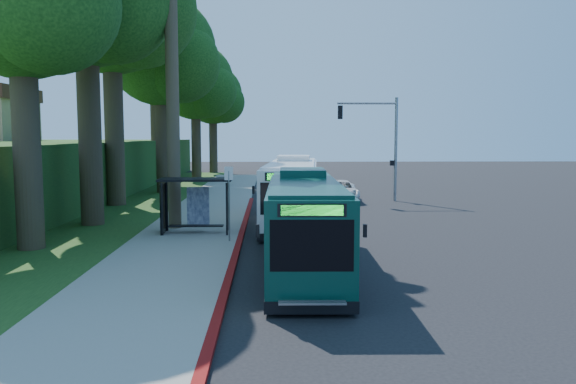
{
  "coord_description": "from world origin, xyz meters",
  "views": [
    {
      "loc": [
        -3.73,
        -27.77,
        4.39
      ],
      "look_at": [
        -2.8,
        1.0,
        1.54
      ],
      "focal_mm": 35.0,
      "sensor_mm": 36.0,
      "label": 1
    }
  ],
  "objects_px": {
    "white_bus": "(292,191)",
    "pickup": "(340,191)",
    "teal_bus": "(304,221)",
    "bus_shelter": "(191,195)"
  },
  "relations": [
    {
      "from": "white_bus",
      "to": "teal_bus",
      "type": "bearing_deg",
      "value": -85.23
    },
    {
      "from": "teal_bus",
      "to": "pickup",
      "type": "bearing_deg",
      "value": 80.68
    },
    {
      "from": "bus_shelter",
      "to": "teal_bus",
      "type": "distance_m",
      "value": 7.81
    },
    {
      "from": "bus_shelter",
      "to": "white_bus",
      "type": "bearing_deg",
      "value": 35.6
    },
    {
      "from": "white_bus",
      "to": "pickup",
      "type": "bearing_deg",
      "value": 73.96
    },
    {
      "from": "white_bus",
      "to": "bus_shelter",
      "type": "bearing_deg",
      "value": -139.6
    },
    {
      "from": "bus_shelter",
      "to": "teal_bus",
      "type": "bearing_deg",
      "value": -53.36
    },
    {
      "from": "teal_bus",
      "to": "white_bus",
      "type": "bearing_deg",
      "value": 91.39
    },
    {
      "from": "white_bus",
      "to": "pickup",
      "type": "relative_size",
      "value": 2.26
    },
    {
      "from": "bus_shelter",
      "to": "white_bus",
      "type": "height_order",
      "value": "white_bus"
    }
  ]
}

